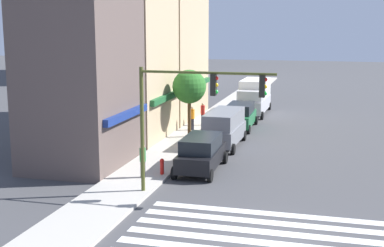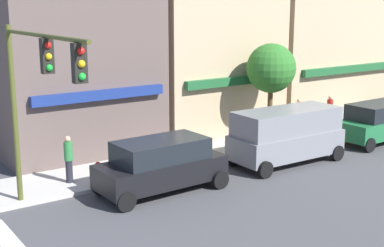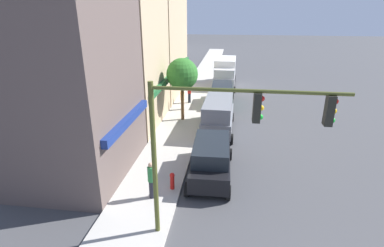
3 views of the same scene
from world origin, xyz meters
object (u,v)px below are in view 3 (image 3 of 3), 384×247
object	(u,v)px
street_tree	(182,74)
suv_green	(222,94)
pedestrian_green_top	(151,180)
traffic_signal	(222,131)
box_truck_silver	(225,72)
van_grey	(218,114)
suv_black	(211,158)
pedestrian_orange_vest	(182,99)
fire_hydrant	(172,180)
pedestrian_red_jacket	(189,93)

from	to	relation	value
street_tree	suv_green	bearing A→B (deg)	-31.02
pedestrian_green_top	suv_green	bearing A→B (deg)	-166.58
traffic_signal	box_truck_silver	world-z (taller)	traffic_signal
suv_green	box_truck_silver	xyz separation A→B (m)	(7.08, -0.00, 0.56)
van_grey	box_truck_silver	xyz separation A→B (m)	(13.37, 0.00, 0.30)
suv_black	pedestrian_orange_vest	distance (m)	10.74
suv_black	suv_green	world-z (taller)	same
pedestrian_orange_vest	fire_hydrant	world-z (taller)	pedestrian_orange_vest
suv_black	van_grey	xyz separation A→B (m)	(6.22, -0.00, 0.25)
box_truck_silver	pedestrian_green_top	distance (m)	22.22
suv_black	street_tree	distance (m)	8.73
pedestrian_red_jacket	street_tree	distance (m)	5.13
pedestrian_green_top	van_grey	bearing A→B (deg)	-173.05
street_tree	van_grey	bearing A→B (deg)	-120.23
traffic_signal	suv_black	xyz separation A→B (m)	(4.56, 0.64, -3.40)
suv_black	box_truck_silver	world-z (taller)	box_truck_silver
suv_green	pedestrian_red_jacket	distance (m)	2.93
box_truck_silver	pedestrian_orange_vest	xyz separation A→B (m)	(-9.33, 3.22, -0.51)
pedestrian_orange_vest	pedestrian_green_top	world-z (taller)	same
box_truck_silver	suv_black	bearing A→B (deg)	-179.12
van_grey	box_truck_silver	size ratio (longest dim) A/B	0.81
pedestrian_green_top	fire_hydrant	bearing A→B (deg)	159.63
pedestrian_orange_vest	pedestrian_green_top	xyz separation A→B (m)	(-12.74, -0.75, 0.00)
pedestrian_green_top	pedestrian_red_jacket	bearing A→B (deg)	-155.46
traffic_signal	street_tree	distance (m)	12.90
traffic_signal	pedestrian_orange_vest	xyz separation A→B (m)	(14.81, 3.85, -3.36)
van_grey	pedestrian_red_jacket	world-z (taller)	van_grey
suv_black	suv_green	size ratio (longest dim) A/B	1.00
pedestrian_orange_vest	fire_hydrant	bearing A→B (deg)	-115.70
traffic_signal	box_truck_silver	xyz separation A→B (m)	(24.14, 0.64, -2.84)
pedestrian_orange_vest	fire_hydrant	distance (m)	12.03
van_grey	street_tree	bearing A→B (deg)	60.99
pedestrian_green_top	box_truck_silver	bearing A→B (deg)	-163.62
van_grey	pedestrian_red_jacket	size ratio (longest dim) A/B	2.85
pedestrian_orange_vest	street_tree	distance (m)	3.55
suv_green	pedestrian_orange_vest	xyz separation A→B (m)	(-2.26, 3.22, 0.04)
van_grey	pedestrian_orange_vest	size ratio (longest dim) A/B	2.85
suv_black	pedestrian_green_top	size ratio (longest dim) A/B	2.68
traffic_signal	suv_green	distance (m)	17.41
traffic_signal	pedestrian_red_jacket	size ratio (longest dim) A/B	3.53
traffic_signal	suv_green	size ratio (longest dim) A/B	1.32
pedestrian_orange_vest	pedestrian_red_jacket	bearing A→B (deg)	48.83
pedestrian_green_top	fire_hydrant	xyz separation A→B (m)	(0.82, -0.77, -0.46)
box_truck_silver	suv_green	bearing A→B (deg)	-179.12
van_grey	fire_hydrant	bearing A→B (deg)	169.06
pedestrian_red_jacket	fire_hydrant	bearing A→B (deg)	36.97
suv_green	fire_hydrant	size ratio (longest dim) A/B	5.63
van_grey	pedestrian_green_top	bearing A→B (deg)	165.41
suv_green	fire_hydrant	world-z (taller)	suv_green
suv_black	box_truck_silver	size ratio (longest dim) A/B	0.76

